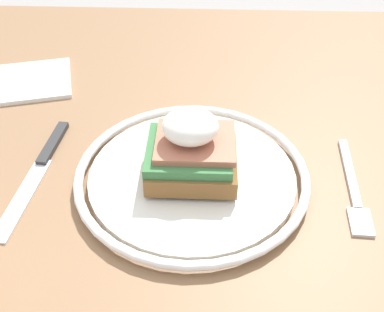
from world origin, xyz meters
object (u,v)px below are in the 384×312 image
napkin (32,81)px  knife (40,166)px  sandwich (191,149)px  fork (353,189)px  plate (192,175)px

napkin → knife: bearing=109.2°
sandwich → fork: size_ratio=0.64×
plate → knife: 0.17m
fork → knife: bearing=-3.9°
sandwich → napkin: sandwich is taller
plate → sandwich: size_ratio=2.69×
sandwich → napkin: size_ratio=0.89×
plate → napkin: size_ratio=2.38×
sandwich → napkin: 0.30m
plate → sandwich: (0.00, -0.00, 0.03)m
plate → sandwich: sandwich is taller
fork → knife: size_ratio=0.78×
napkin → plate: bearing=140.5°
sandwich → fork: (-0.17, 0.01, -0.04)m
knife → fork: bearing=176.1°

